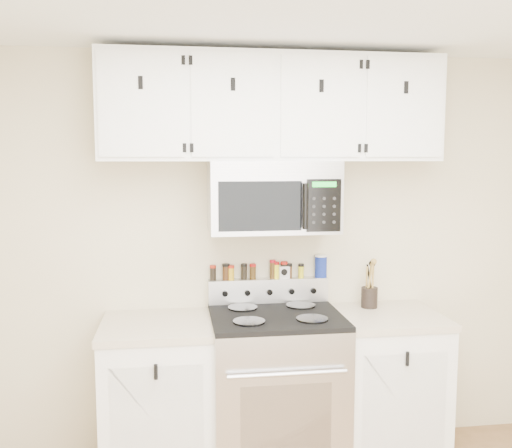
{
  "coord_description": "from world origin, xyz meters",
  "views": [
    {
      "loc": [
        -0.58,
        -1.78,
        1.86
      ],
      "look_at": [
        -0.12,
        1.45,
        1.48
      ],
      "focal_mm": 40.0,
      "sensor_mm": 36.0,
      "label": 1
    }
  ],
  "objects_px": {
    "microwave": "(273,197)",
    "range": "(276,390)",
    "salt_canister": "(321,266)",
    "utensil_crock": "(369,296)"
  },
  "relations": [
    {
      "from": "microwave",
      "to": "salt_canister",
      "type": "bearing_deg",
      "value": 24.61
    },
    {
      "from": "range",
      "to": "microwave",
      "type": "bearing_deg",
      "value": 89.77
    },
    {
      "from": "utensil_crock",
      "to": "microwave",
      "type": "bearing_deg",
      "value": -176.07
    },
    {
      "from": "microwave",
      "to": "salt_canister",
      "type": "distance_m",
      "value": 0.59
    },
    {
      "from": "range",
      "to": "microwave",
      "type": "height_order",
      "value": "microwave"
    },
    {
      "from": "microwave",
      "to": "utensil_crock",
      "type": "distance_m",
      "value": 0.89
    },
    {
      "from": "range",
      "to": "utensil_crock",
      "type": "xyz_separation_m",
      "value": [
        0.63,
        0.17,
        0.51
      ]
    },
    {
      "from": "salt_canister",
      "to": "range",
      "type": "bearing_deg",
      "value": -140.3
    },
    {
      "from": "microwave",
      "to": "range",
      "type": "bearing_deg",
      "value": -90.23
    },
    {
      "from": "microwave",
      "to": "salt_canister",
      "type": "height_order",
      "value": "microwave"
    }
  ]
}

